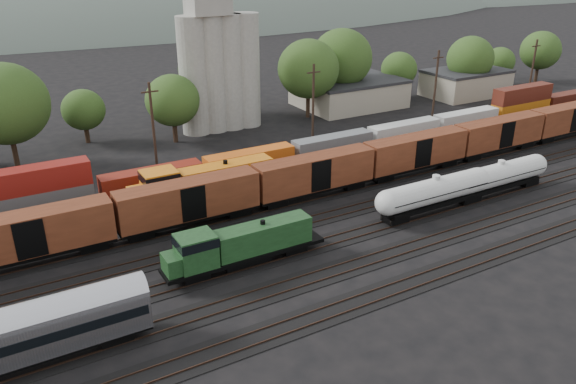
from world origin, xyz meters
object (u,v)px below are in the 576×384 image
green_locomotive (236,246)px  grain_silo (218,59)px  tank_car_a (435,192)px  orange_locomotive (200,183)px

green_locomotive → grain_silo: 45.05m
tank_car_a → grain_silo: grain_silo is taller
orange_locomotive → tank_car_a: bearing=-34.9°
green_locomotive → tank_car_a: tank_car_a is taller
tank_car_a → grain_silo: bearing=100.5°
green_locomotive → grain_silo: grain_silo is taller
orange_locomotive → grain_silo: bearing=61.9°
tank_car_a → orange_locomotive: (-21.48, 15.00, 0.16)m
orange_locomotive → grain_silo: size_ratio=0.64×
green_locomotive → orange_locomotive: size_ratio=0.84×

